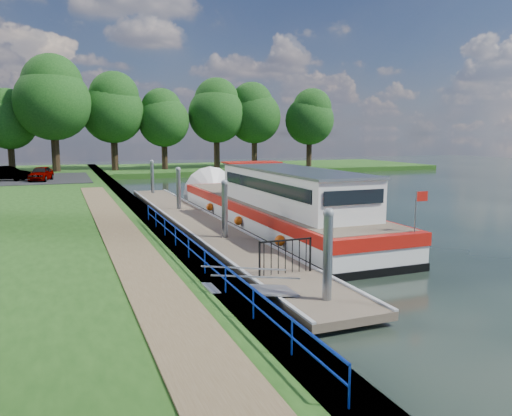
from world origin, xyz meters
name	(u,v)px	position (x,y,z in m)	size (l,w,h in m)	color
ground	(318,308)	(0.00, 0.00, 0.00)	(160.00, 160.00, 0.00)	black
bank_edge	(143,218)	(-2.55, 15.00, 0.39)	(1.10, 90.00, 0.78)	#473D2D
far_bank	(209,169)	(12.00, 52.00, 0.30)	(60.00, 18.00, 0.60)	#1D4413
footpath	(124,238)	(-4.40, 8.00, 0.80)	(1.60, 40.00, 0.05)	brown
carpark	(8,180)	(-11.00, 38.00, 0.81)	(14.00, 12.00, 0.06)	black
blue_fence	(196,249)	(-2.75, 3.00, 1.31)	(0.04, 18.04, 0.72)	#0C2DBF
pontoon	(198,225)	(0.00, 13.00, 0.18)	(2.50, 30.00, 0.56)	brown
mooring_piles	(198,204)	(0.00, 13.00, 1.28)	(0.30, 27.30, 3.55)	gray
gangway	(251,289)	(-1.85, 0.50, 0.63)	(2.58, 1.00, 0.92)	#A5A8AD
gate_panel	(285,252)	(0.00, 2.20, 1.15)	(1.85, 0.05, 1.15)	black
barge	(267,206)	(3.60, 12.31, 1.09)	(4.36, 21.15, 4.78)	black
horizon_trees	(102,107)	(-1.61, 48.68, 7.95)	(54.38, 10.03, 12.87)	#332316
car_a	(41,173)	(-8.14, 35.46, 1.47)	(1.49, 3.71, 1.26)	#999999
car_b	(7,173)	(-10.90, 36.53, 1.47)	(1.34, 3.85, 1.27)	#999999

